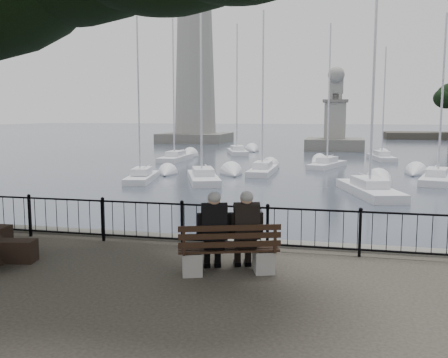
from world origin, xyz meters
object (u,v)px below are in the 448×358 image
(person_left, at_px, (214,235))
(lighthouse, at_px, (195,57))
(lion_monument, at_px, (335,129))
(person_right, at_px, (245,234))
(bench, at_px, (228,256))

(person_left, distance_m, lighthouse, 64.76)
(lighthouse, height_order, lion_monument, lighthouse)
(person_right, bearing_deg, person_left, -161.26)
(bench, distance_m, person_right, 0.53)
(bench, relative_size, lion_monument, 0.21)
(person_left, bearing_deg, person_right, 18.74)
(bench, height_order, person_left, person_left)
(bench, height_order, lighthouse, lighthouse)
(person_right, relative_size, lighthouse, 0.06)
(bench, relative_size, person_left, 1.25)
(lighthouse, xyz_separation_m, lion_monument, (20.00, -12.08, -9.81))
(person_left, height_order, person_right, same)
(lighthouse, bearing_deg, lion_monument, -31.12)
(lion_monument, bearing_deg, lighthouse, 148.88)
(person_right, xyz_separation_m, lion_monument, (1.21, 48.99, 0.64))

